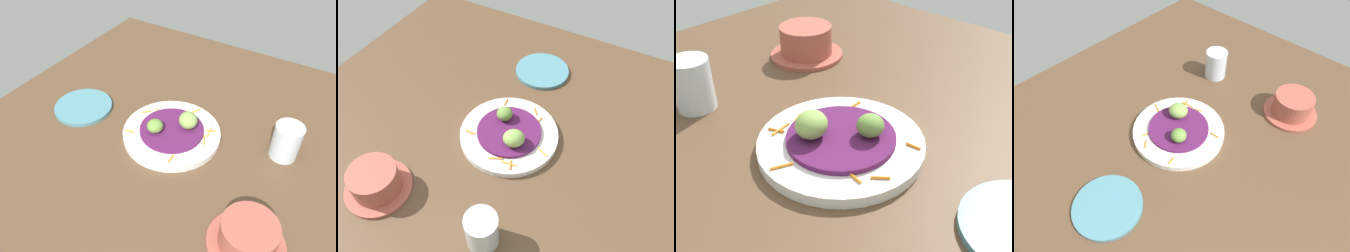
# 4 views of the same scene
# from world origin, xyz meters

# --- Properties ---
(table_surface) EXTENTS (1.10, 1.10, 0.02)m
(table_surface) POSITION_xyz_m (0.00, 0.00, 0.01)
(table_surface) COLOR brown
(table_surface) RESTS_ON ground
(main_plate) EXTENTS (0.24, 0.24, 0.02)m
(main_plate) POSITION_xyz_m (-0.05, 0.04, 0.03)
(main_plate) COLOR white
(main_plate) RESTS_ON table_surface
(cabbage_bed) EXTENTS (0.16, 0.16, 0.01)m
(cabbage_bed) POSITION_xyz_m (-0.05, 0.04, 0.04)
(cabbage_bed) COLOR #51194C
(cabbage_bed) RESTS_ON main_plate
(carrot_garnish) EXTENTS (0.20, 0.21, 0.00)m
(carrot_garnish) POSITION_xyz_m (-0.03, 0.06, 0.04)
(carrot_garnish) COLOR orange
(carrot_garnish) RESTS_ON main_plate
(guac_scoop_left) EXTENTS (0.07, 0.07, 0.04)m
(guac_scoop_left) POSITION_xyz_m (-0.02, 0.07, 0.06)
(guac_scoop_left) COLOR #84A851
(guac_scoop_left) RESTS_ON cabbage_bed
(guac_scoop_center) EXTENTS (0.05, 0.05, 0.03)m
(guac_scoop_center) POSITION_xyz_m (-0.08, 0.01, 0.06)
(guac_scoop_center) COLOR olive
(guac_scoop_center) RESTS_ON cabbage_bed
(terracotta_bowl) EXTENTS (0.15, 0.15, 0.07)m
(terracotta_bowl) POSITION_xyz_m (0.22, -0.15, 0.05)
(terracotta_bowl) COLOR #A85142
(terracotta_bowl) RESTS_ON table_surface
(water_glass) EXTENTS (0.07, 0.07, 0.09)m
(water_glass) POSITION_xyz_m (0.21, 0.12, 0.06)
(water_glass) COLOR silver
(water_glass) RESTS_ON table_surface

